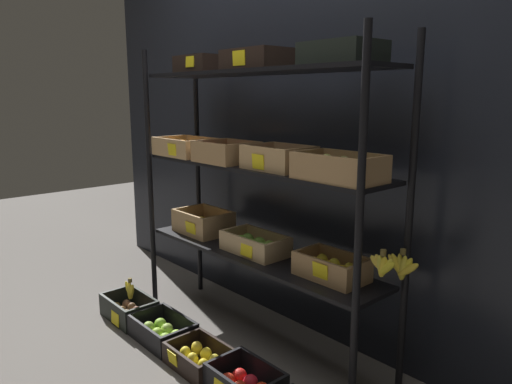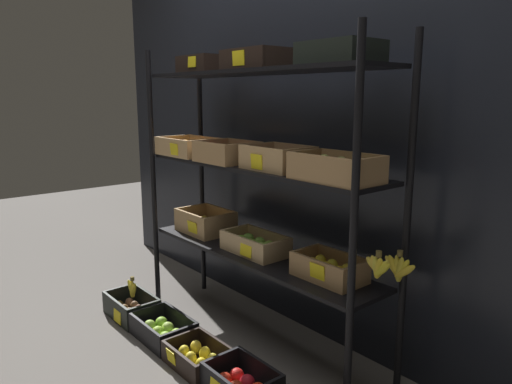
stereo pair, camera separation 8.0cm
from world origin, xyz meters
The scene contains 7 objects.
ground_plane centered at (0.00, 0.00, 0.00)m, with size 10.00×10.00×0.00m, color #605B56.
storefront_wall centered at (0.00, 0.38, 1.32)m, with size 3.99×0.12×2.64m, color black.
display_rack centered at (0.00, 0.00, 0.98)m, with size 1.73×0.40×1.62m.
crate_ground_kiwi centered at (-0.71, -0.41, 0.05)m, with size 0.36×0.23×0.14m.
crate_ground_apple_green centered at (-0.35, -0.40, 0.05)m, with size 0.37×0.24×0.13m.
crate_ground_lemon centered at (0.01, -0.40, 0.05)m, with size 0.33×0.25×0.11m.
banana_bunch_loose centered at (-0.67, -0.42, 0.20)m, with size 0.12×0.04×0.13m.
Camera 1 is at (1.84, -1.65, 1.35)m, focal length 33.46 mm.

